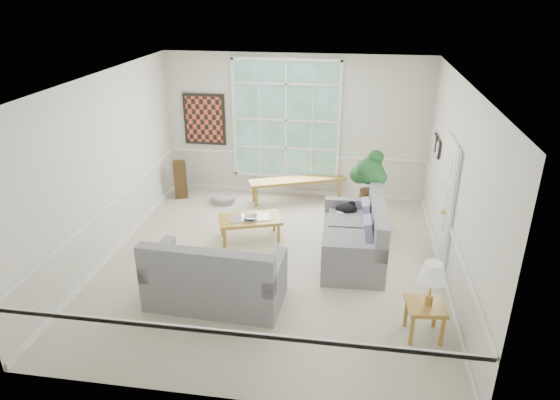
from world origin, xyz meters
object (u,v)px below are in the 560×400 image
object	(u,v)px
loveseat_front	(215,270)
coffee_table	(250,228)
loveseat_right	(353,231)
side_table	(424,320)
end_table	(366,215)

from	to	relation	value
loveseat_front	coffee_table	xyz separation A→B (m)	(0.08, 1.96, -0.31)
loveseat_right	side_table	world-z (taller)	loveseat_right
coffee_table	end_table	bearing A→B (deg)	0.62
loveseat_front	end_table	distance (m)	3.46
loveseat_front	side_table	bearing A→B (deg)	-4.33
loveseat_right	coffee_table	xyz separation A→B (m)	(-1.83, 0.43, -0.31)
end_table	side_table	xyz separation A→B (m)	(0.73, -3.06, -0.02)
end_table	side_table	world-z (taller)	end_table
loveseat_right	loveseat_front	bearing A→B (deg)	-143.74
end_table	coffee_table	bearing A→B (deg)	-160.22
loveseat_right	end_table	bearing A→B (deg)	76.54
loveseat_right	end_table	size ratio (longest dim) A/B	3.61
end_table	loveseat_right	bearing A→B (deg)	-101.21
loveseat_right	loveseat_front	world-z (taller)	loveseat_front
loveseat_right	end_table	world-z (taller)	loveseat_right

